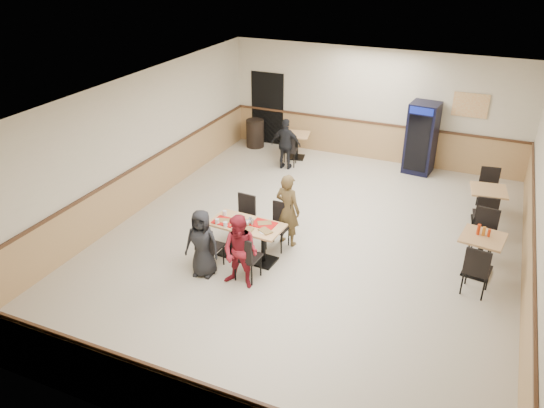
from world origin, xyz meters
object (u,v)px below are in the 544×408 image
at_px(diner_woman_left, 202,243).
at_px(side_table_far, 487,200).
at_px(diner_man_opposite, 288,210).
at_px(trash_bin, 255,133).
at_px(back_table, 297,142).
at_px(main_table, 247,235).
at_px(lone_diner, 286,144).
at_px(diner_woman_right, 240,252).
at_px(side_table_near, 481,249).
at_px(pepsi_cooler, 421,138).

relative_size(diner_woman_left, side_table_far, 1.58).
xyz_separation_m(diner_man_opposite, trash_bin, (-2.92, 4.69, -0.34)).
height_order(diner_man_opposite, back_table, diner_man_opposite).
distance_m(side_table_far, trash_bin, 6.83).
relative_size(main_table, lone_diner, 1.05).
bearing_deg(main_table, diner_woman_left, -117.90).
xyz_separation_m(side_table_far, back_table, (-5.04, 1.84, -0.05)).
bearing_deg(side_table_far, diner_woman_right, -131.95).
bearing_deg(main_table, side_table_near, 19.71).
bearing_deg(diner_woman_right, main_table, 110.61).
relative_size(side_table_near, side_table_far, 1.00).
bearing_deg(side_table_near, back_table, 142.01).
relative_size(side_table_near, pepsi_cooler, 0.44).
distance_m(diner_woman_left, back_table, 5.99).
distance_m(diner_woman_left, side_table_near, 5.00).
xyz_separation_m(pepsi_cooler, trash_bin, (-4.68, -0.04, -0.52)).
distance_m(main_table, side_table_far, 5.23).
distance_m(main_table, diner_woman_left, 0.96).
distance_m(lone_diner, side_table_far, 5.14).
height_order(side_table_near, back_table, side_table_near).
height_order(diner_woman_right, side_table_near, diner_woman_right).
bearing_deg(side_table_far, trash_bin, 161.33).
xyz_separation_m(lone_diner, side_table_far, (5.04, -1.04, -0.16)).
bearing_deg(main_table, side_table_far, 42.74).
bearing_deg(lone_diner, side_table_near, 143.23).
distance_m(lone_diner, pepsi_cooler, 3.47).
bearing_deg(back_table, diner_woman_right, -77.94).
bearing_deg(diner_woman_right, lone_diner, 105.47).
bearing_deg(lone_diner, trash_bin, -43.46).
height_order(side_table_near, side_table_far, same).
height_order(diner_woman_right, lone_diner, diner_woman_right).
xyz_separation_m(main_table, side_table_far, (4.05, 3.32, 0.02)).
height_order(diner_man_opposite, trash_bin, diner_man_opposite).
bearing_deg(pepsi_cooler, side_table_far, -45.23).
bearing_deg(lone_diner, diner_woman_left, 90.67).
relative_size(back_table, trash_bin, 0.96).
height_order(diner_woman_left, diner_man_opposite, diner_man_opposite).
distance_m(side_table_near, pepsi_cooler, 4.73).
xyz_separation_m(main_table, side_table_near, (4.08, 1.19, 0.02)).
bearing_deg(pepsi_cooler, back_table, -167.06).
xyz_separation_m(diner_woman_right, lone_diner, (-1.28, 5.21, -0.01)).
relative_size(lone_diner, trash_bin, 1.68).
distance_m(main_table, pepsi_cooler, 6.00).
height_order(main_table, back_table, main_table).
bearing_deg(main_table, diner_woman_right, -67.62).
bearing_deg(diner_man_opposite, trash_bin, -45.38).
distance_m(lone_diner, side_table_near, 5.98).
bearing_deg(trash_bin, diner_woman_right, -66.86).
bearing_deg(diner_man_opposite, diner_woman_left, 71.45).
xyz_separation_m(side_table_near, side_table_far, (-0.03, 2.12, 0.00)).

